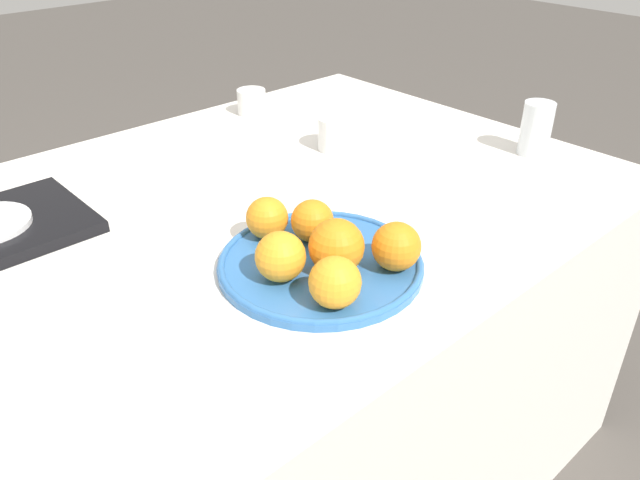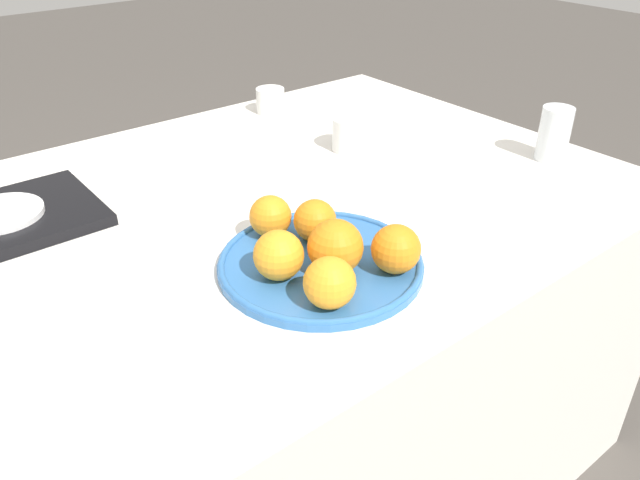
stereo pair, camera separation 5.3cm
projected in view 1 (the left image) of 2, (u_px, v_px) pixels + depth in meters
ground_plane at (250, 472)px, 1.48m from camera, size 12.00×12.00×0.00m
table at (240, 360)px, 1.30m from camera, size 1.51×0.99×0.71m
fruit_platter at (320, 263)px, 0.96m from camera, size 0.32×0.32×0.02m
orange_0 at (336, 246)px, 0.91m from camera, size 0.08×0.08×0.08m
orange_1 at (312, 221)px, 1.00m from camera, size 0.07×0.07×0.07m
orange_2 at (267, 218)px, 1.00m from camera, size 0.07×0.07×0.07m
orange_3 at (335, 282)px, 0.84m from camera, size 0.07×0.07×0.07m
orange_4 at (396, 246)px, 0.92m from camera, size 0.07×0.07×0.07m
orange_5 at (280, 257)px, 0.90m from camera, size 0.07×0.07×0.07m
water_glass at (536, 129)px, 1.32m from camera, size 0.06×0.06×0.11m
cup_1 at (252, 102)px, 1.55m from camera, size 0.07×0.07×0.06m
cup_2 at (337, 133)px, 1.35m from camera, size 0.08×0.08×0.07m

